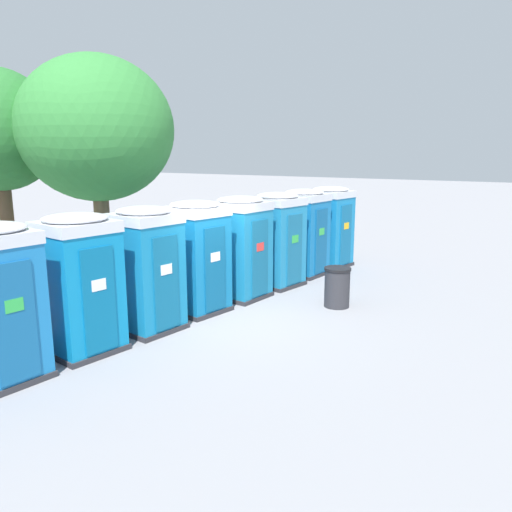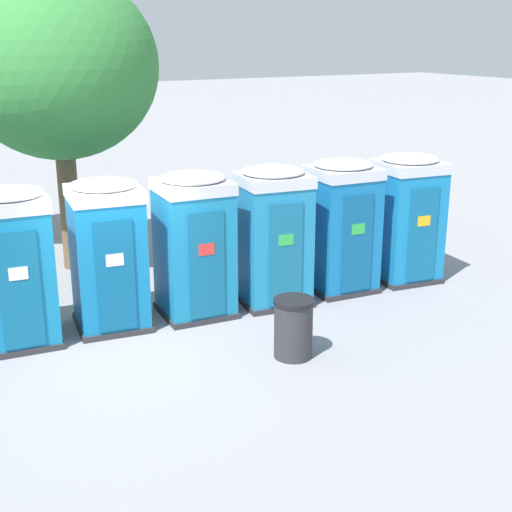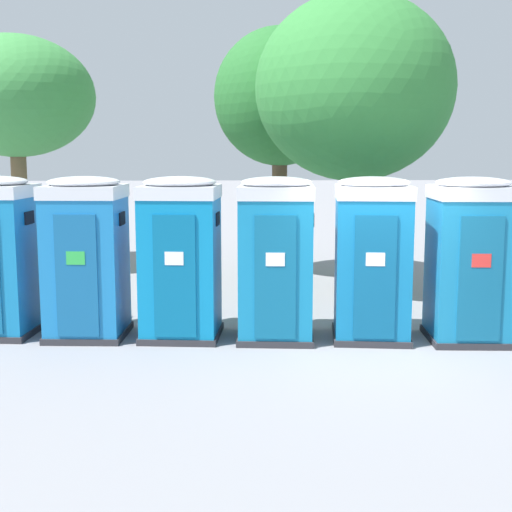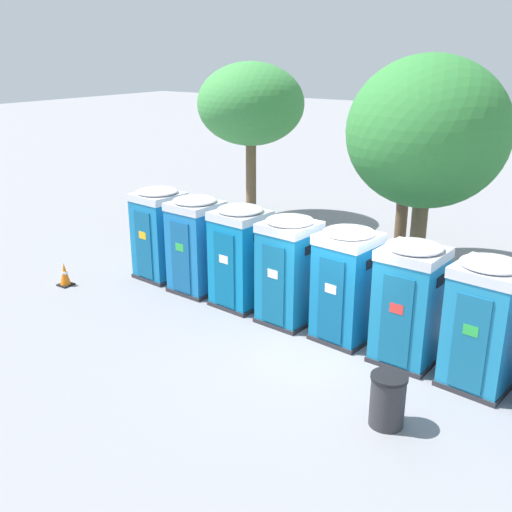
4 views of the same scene
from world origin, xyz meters
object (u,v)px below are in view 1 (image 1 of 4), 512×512
portapotty_7 (304,232)px  portapotty_8 (330,226)px  portapotty_5 (241,247)px  trash_can (337,287)px  portapotty_6 (277,239)px  portapotty_2 (80,283)px  portapotty_3 (147,269)px  street_tree_0 (97,130)px  portapotty_4 (197,256)px

portapotty_7 → portapotty_8: (1.48, -0.14, 0.00)m
portapotty_7 → portapotty_8: bearing=-5.5°
portapotty_5 → trash_can: portapotty_5 is taller
portapotty_6 → trash_can: size_ratio=2.70×
portapotty_5 → portapotty_7: same height
portapotty_8 → trash_can: portapotty_8 is taller
portapotty_6 → portapotty_8: size_ratio=1.00×
portapotty_2 → portapotty_3: (1.48, -0.16, 0.00)m
portapotty_6 → portapotty_8: bearing=-3.3°
portapotty_2 → portapotty_5: size_ratio=1.00×
portapotty_8 → street_tree_0: 7.48m
portapotty_6 → portapotty_7: same height
portapotty_2 → portapotty_3: same height
portapotty_6 → portapotty_8: 2.98m
portapotty_2 → portapotty_4: bearing=-4.4°
portapotty_7 → portapotty_8: size_ratio=1.00×
portapotty_3 → portapotty_6: same height
portapotty_3 → trash_can: portapotty_3 is taller
portapotty_8 → trash_can: bearing=-152.7°
portapotty_3 → portapotty_8: 7.45m
portapotty_4 → portapotty_6: size_ratio=1.00×
portapotty_3 → portapotty_6: (4.45, -0.42, -0.00)m
portapotty_5 → trash_can: 2.55m
portapotty_4 → trash_can: 3.36m
portapotty_4 → portapotty_7: same height
portapotty_3 → portapotty_8: (7.43, -0.59, -0.00)m
street_tree_0 → portapotty_3: bearing=-117.8°
portapotty_2 → portapotty_6: 5.96m
portapotty_5 → portapotty_7: size_ratio=1.00×
portapotty_8 → portapotty_5: bearing=175.6°
portapotty_4 → portapotty_5: same height
portapotty_3 → portapotty_6: size_ratio=1.00×
street_tree_0 → portapotty_7: bearing=-43.0°
portapotty_3 → street_tree_0: size_ratio=0.42×
street_tree_0 → trash_can: size_ratio=6.37×
portapotty_7 → trash_can: (-2.41, -2.15, -0.81)m
street_tree_0 → portapotty_2: bearing=-135.2°
portapotty_4 → portapotty_7: 4.47m
portapotty_7 → street_tree_0: bearing=137.0°
portapotty_8 → portapotty_6: bearing=176.7°
portapotty_2 → portapotty_7: 7.45m
portapotty_2 → portapotty_3: size_ratio=1.00×
portapotty_7 → street_tree_0: street_tree_0 is taller
portapotty_3 → street_tree_0: bearing=62.2°
portapotty_2 → portapotty_4: 2.98m
portapotty_2 → portapotty_4: (2.97, -0.23, 0.00)m
portapotty_4 → portapotty_5: (1.48, -0.19, -0.00)m
trash_can → street_tree_0: bearing=106.1°
portapotty_2 → trash_can: bearing=-28.8°
portapotty_2 → portapotty_8: bearing=-4.8°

